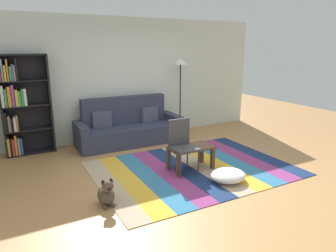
{
  "coord_description": "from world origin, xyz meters",
  "views": [
    {
      "loc": [
        -2.47,
        -4.05,
        2.05
      ],
      "look_at": [
        0.07,
        0.7,
        0.65
      ],
      "focal_mm": 32.47,
      "sensor_mm": 36.0,
      "label": 1
    }
  ],
  "objects_px": {
    "coffee_table": "(191,151)",
    "pouf": "(228,175)",
    "tv_remote": "(189,146)",
    "folding_chair": "(182,141)",
    "couch": "(129,128)",
    "bookshelf": "(20,106)",
    "standing_lamp": "(180,71)",
    "dog": "(106,194)"
  },
  "relations": [
    {
      "from": "pouf",
      "to": "dog",
      "type": "height_order",
      "value": "dog"
    },
    {
      "from": "bookshelf",
      "to": "standing_lamp",
      "type": "xyz_separation_m",
      "value": [
        3.47,
        -0.14,
        0.54
      ]
    },
    {
      "from": "folding_chair",
      "to": "couch",
      "type": "bearing_deg",
      "value": 106.04
    },
    {
      "from": "standing_lamp",
      "to": "tv_remote",
      "type": "height_order",
      "value": "standing_lamp"
    },
    {
      "from": "bookshelf",
      "to": "standing_lamp",
      "type": "distance_m",
      "value": 3.52
    },
    {
      "from": "coffee_table",
      "to": "standing_lamp",
      "type": "distance_m",
      "value": 2.59
    },
    {
      "from": "coffee_table",
      "to": "couch",
      "type": "bearing_deg",
      "value": 101.48
    },
    {
      "from": "standing_lamp",
      "to": "tv_remote",
      "type": "distance_m",
      "value": 2.55
    },
    {
      "from": "bookshelf",
      "to": "couch",
      "type": "bearing_deg",
      "value": -7.79
    },
    {
      "from": "standing_lamp",
      "to": "tv_remote",
      "type": "xyz_separation_m",
      "value": [
        -1.03,
        -2.06,
        -1.08
      ]
    },
    {
      "from": "folding_chair",
      "to": "tv_remote",
      "type": "bearing_deg",
      "value": 17.83
    },
    {
      "from": "coffee_table",
      "to": "pouf",
      "type": "relative_size",
      "value": 1.33
    },
    {
      "from": "couch",
      "to": "standing_lamp",
      "type": "height_order",
      "value": "standing_lamp"
    },
    {
      "from": "standing_lamp",
      "to": "bookshelf",
      "type": "bearing_deg",
      "value": 177.77
    },
    {
      "from": "bookshelf",
      "to": "folding_chair",
      "type": "relative_size",
      "value": 2.15
    },
    {
      "from": "bookshelf",
      "to": "dog",
      "type": "height_order",
      "value": "bookshelf"
    },
    {
      "from": "pouf",
      "to": "folding_chair",
      "type": "distance_m",
      "value": 0.92
    },
    {
      "from": "bookshelf",
      "to": "standing_lamp",
      "type": "bearing_deg",
      "value": -2.23
    },
    {
      "from": "tv_remote",
      "to": "folding_chair",
      "type": "relative_size",
      "value": 0.17
    },
    {
      "from": "dog",
      "to": "folding_chair",
      "type": "height_order",
      "value": "folding_chair"
    },
    {
      "from": "couch",
      "to": "dog",
      "type": "xyz_separation_m",
      "value": [
        -1.25,
        -2.44,
        -0.18
      ]
    },
    {
      "from": "coffee_table",
      "to": "dog",
      "type": "height_order",
      "value": "coffee_table"
    },
    {
      "from": "bookshelf",
      "to": "tv_remote",
      "type": "bearing_deg",
      "value": -42.04
    },
    {
      "from": "coffee_table",
      "to": "dog",
      "type": "distance_m",
      "value": 1.73
    },
    {
      "from": "coffee_table",
      "to": "pouf",
      "type": "bearing_deg",
      "value": -69.72
    },
    {
      "from": "pouf",
      "to": "folding_chair",
      "type": "height_order",
      "value": "folding_chair"
    },
    {
      "from": "couch",
      "to": "pouf",
      "type": "height_order",
      "value": "couch"
    },
    {
      "from": "couch",
      "to": "pouf",
      "type": "distance_m",
      "value": 2.71
    },
    {
      "from": "pouf",
      "to": "dog",
      "type": "distance_m",
      "value": 1.91
    },
    {
      "from": "couch",
      "to": "coffee_table",
      "type": "bearing_deg",
      "value": -78.52
    },
    {
      "from": "coffee_table",
      "to": "dog",
      "type": "relative_size",
      "value": 1.91
    },
    {
      "from": "pouf",
      "to": "standing_lamp",
      "type": "bearing_deg",
      "value": 74.93
    },
    {
      "from": "standing_lamp",
      "to": "pouf",
      "type": "bearing_deg",
      "value": -105.07
    },
    {
      "from": "coffee_table",
      "to": "pouf",
      "type": "distance_m",
      "value": 0.77
    },
    {
      "from": "coffee_table",
      "to": "tv_remote",
      "type": "relative_size",
      "value": 5.07
    },
    {
      "from": "couch",
      "to": "standing_lamp",
      "type": "xyz_separation_m",
      "value": [
        1.39,
        0.15,
        1.17
      ]
    },
    {
      "from": "coffee_table",
      "to": "tv_remote",
      "type": "xyz_separation_m",
      "value": [
        -0.03,
        0.02,
        0.09
      ]
    },
    {
      "from": "couch",
      "to": "tv_remote",
      "type": "bearing_deg",
      "value": -79.32
    },
    {
      "from": "coffee_table",
      "to": "folding_chair",
      "type": "xyz_separation_m",
      "value": [
        -0.19,
        -0.01,
        0.2
      ]
    },
    {
      "from": "folding_chair",
      "to": "standing_lamp",
      "type": "bearing_deg",
      "value": 70.33
    },
    {
      "from": "bookshelf",
      "to": "dog",
      "type": "xyz_separation_m",
      "value": [
        0.83,
        -2.73,
        -0.8
      ]
    },
    {
      "from": "pouf",
      "to": "standing_lamp",
      "type": "relative_size",
      "value": 0.32
    }
  ]
}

